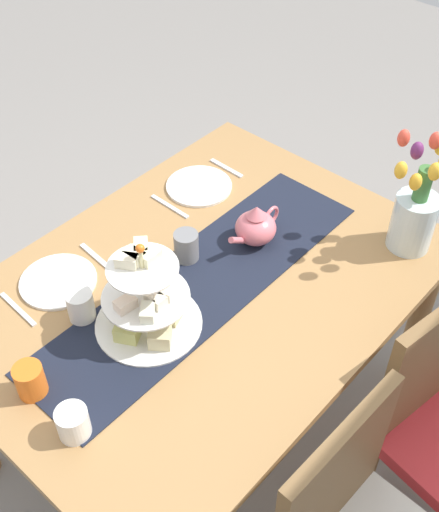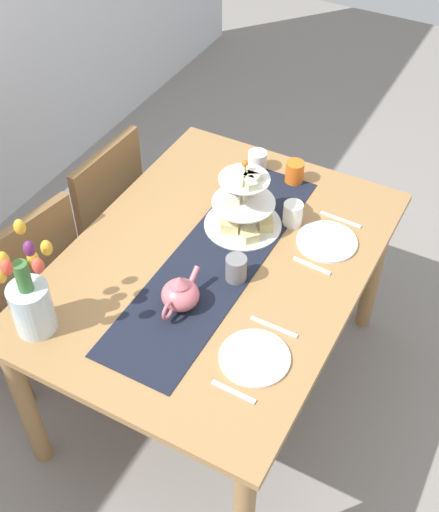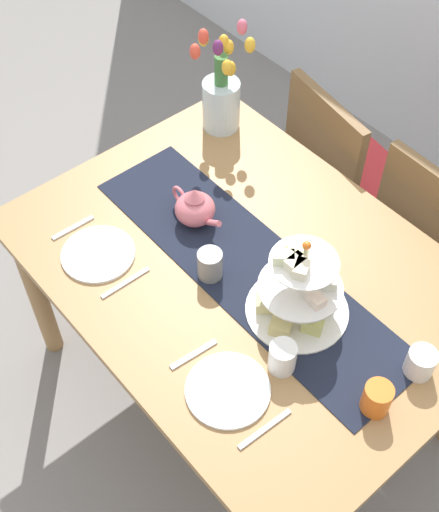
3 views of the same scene
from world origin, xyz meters
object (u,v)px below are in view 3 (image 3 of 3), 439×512
(dinner_plate_right, at_px, (228,390))
(cream_jug, at_px, (420,363))
(dining_table, at_px, (246,288))
(knife_left, at_px, (125,283))
(mug_grey, at_px, (210,264))
(tiered_cake_stand, at_px, (300,293))
(tulip_vase, at_px, (221,94))
(knife_right, at_px, (265,429))
(chair_left, at_px, (341,173))
(fork_right, at_px, (194,354))
(mug_white_text, at_px, (282,357))
(chair_right, at_px, (437,243))
(mug_orange, at_px, (377,399))
(teapot, at_px, (195,208))
(fork_left, at_px, (73,228))
(dinner_plate_left, at_px, (98,254))

(dinner_plate_right, bearing_deg, cream_jug, 56.38)
(dining_table, height_order, knife_left, knife_left)
(mug_grey, bearing_deg, tiered_cake_stand, 21.77)
(tiered_cake_stand, bearing_deg, knife_left, -141.75)
(tulip_vase, bearing_deg, knife_right, -35.11)
(chair_left, distance_m, knife_right, 1.30)
(fork_right, distance_m, mug_white_text, 0.25)
(chair_right, xyz_separation_m, knife_right, (0.21, -1.07, 0.27))
(cream_jug, xyz_separation_m, mug_orange, (-0.00, -0.17, 0.01))
(chair_left, xyz_separation_m, mug_white_text, (0.59, -0.91, 0.31))
(tulip_vase, distance_m, cream_jug, 1.16)
(chair_left, distance_m, mug_orange, 1.20)
(chair_left, xyz_separation_m, tulip_vase, (-0.29, -0.38, 0.40))
(teapot, xyz_separation_m, fork_left, (-0.23, -0.32, -0.06))
(dining_table, relative_size, cream_jug, 16.85)
(tulip_vase, xyz_separation_m, cream_jug, (1.13, -0.26, -0.10))
(tulip_vase, bearing_deg, cream_jug, -12.96)
(knife_left, relative_size, mug_white_text, 1.79)
(cream_jug, distance_m, dinner_plate_right, 0.52)
(teapot, height_order, fork_right, teapot)
(chair_right, distance_m, knife_left, 1.18)
(teapot, xyz_separation_m, cream_jug, (0.82, 0.11, -0.02))
(cream_jug, height_order, mug_orange, mug_orange)
(knife_right, bearing_deg, fork_right, 180.00)
(tiered_cake_stand, distance_m, teapot, 0.47)
(mug_white_text, xyz_separation_m, mug_orange, (0.25, 0.10, 0.00))
(mug_white_text, bearing_deg, cream_jug, 47.56)
(fork_left, bearing_deg, dining_table, 33.83)
(tulip_vase, relative_size, dinner_plate_left, 1.73)
(dinner_plate_right, relative_size, mug_orange, 2.42)
(dining_table, relative_size, chair_left, 1.57)
(fork_left, relative_size, fork_right, 1.00)
(chair_left, distance_m, mug_grey, 0.94)
(fork_left, bearing_deg, mug_orange, 14.01)
(teapot, bearing_deg, chair_left, 91.00)
(knife_left, relative_size, mug_orange, 1.79)
(knife_left, relative_size, dinner_plate_right, 0.74)
(dinner_plate_left, bearing_deg, fork_left, 180.00)
(teapot, relative_size, fork_left, 1.59)
(chair_right, distance_m, teapot, 0.94)
(teapot, bearing_deg, fork_right, -39.56)
(chair_left, bearing_deg, mug_white_text, -57.30)
(dining_table, xyz_separation_m, mug_grey, (-0.05, -0.11, 0.16))
(chair_left, height_order, mug_orange, chair_left)
(fork_left, bearing_deg, chair_left, 78.72)
(chair_right, relative_size, dinner_plate_right, 3.96)
(fork_left, xyz_separation_m, mug_orange, (1.04, 0.26, 0.04))
(fork_right, xyz_separation_m, mug_white_text, (0.18, 0.16, 0.04))
(dining_table, height_order, teapot, teapot)
(chair_left, bearing_deg, knife_right, -57.15)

